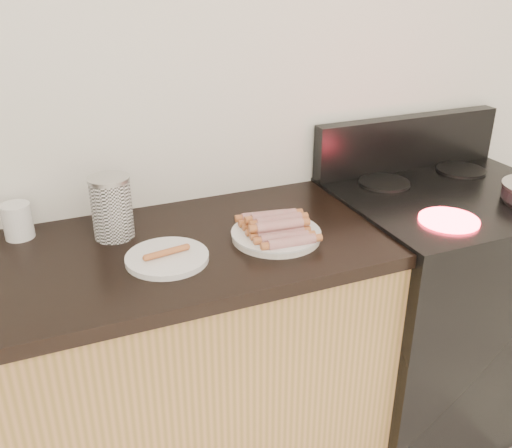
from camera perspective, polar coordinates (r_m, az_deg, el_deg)
name	(u,v)px	position (r m, az deg, el deg)	size (l,w,h in m)	color
wall_back	(201,78)	(1.83, -5.50, 14.37)	(4.00, 0.04, 2.60)	silver
cabinet_base	(13,424)	(1.86, -23.11, -17.90)	(2.20, 0.59, 0.86)	#9E7043
stove	(437,307)	(2.25, 17.65, -7.90)	(0.76, 0.65, 0.91)	black
stove_panel	(407,143)	(2.22, 14.89, 7.87)	(0.76, 0.06, 0.20)	black
burner_near_left	(449,220)	(1.82, 18.72, 0.38)	(0.18, 0.18, 0.01)	#FF1E2D
burner_far_left	(384,183)	(2.06, 12.70, 4.04)	(0.18, 0.18, 0.01)	black
burner_far_right	(461,170)	(2.27, 19.80, 5.10)	(0.18, 0.18, 0.01)	black
main_plate	(276,236)	(1.65, 2.02, -1.18)	(0.26, 0.26, 0.02)	white
side_plate	(167,258)	(1.55, -8.88, -3.36)	(0.22, 0.22, 0.02)	white
hotdog_pile	(276,226)	(1.63, 2.03, -0.22)	(0.14, 0.23, 0.05)	maroon
plain_sausages	(167,252)	(1.54, -8.92, -2.80)	(0.12, 0.04, 0.02)	#B16434
canister	(112,207)	(1.67, -14.23, 1.63)	(0.12, 0.12, 0.18)	white
mug	(18,221)	(1.77, -22.74, 0.28)	(0.08, 0.08, 0.10)	white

